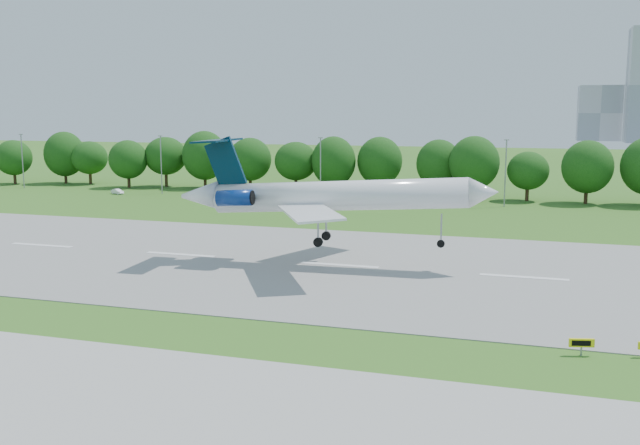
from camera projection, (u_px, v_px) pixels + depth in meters
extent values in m
plane|color=#315C18|center=(254.00, 330.00, 56.59)|extent=(600.00, 600.00, 0.00)
cube|color=gray|center=(339.00, 265.00, 80.15)|extent=(400.00, 45.00, 0.08)
cube|color=#ADADA8|center=(129.00, 423.00, 39.60)|extent=(400.00, 23.00, 0.08)
cylinder|color=#382314|center=(18.00, 175.00, 172.52)|extent=(0.70, 0.70, 3.60)
sphere|color=#103B0E|center=(17.00, 157.00, 171.84)|extent=(8.40, 8.40, 8.40)
cylinder|color=#382314|center=(165.00, 180.00, 160.74)|extent=(0.70, 0.70, 3.60)
sphere|color=#103B0E|center=(164.00, 161.00, 160.06)|extent=(8.40, 8.40, 8.40)
cylinder|color=#382314|center=(335.00, 186.00, 148.95)|extent=(0.70, 0.70, 3.60)
sphere|color=#103B0E|center=(335.00, 165.00, 148.27)|extent=(8.40, 8.40, 8.40)
cylinder|color=#382314|center=(534.00, 192.00, 137.17)|extent=(0.70, 0.70, 3.60)
sphere|color=#103B0E|center=(535.00, 169.00, 136.49)|extent=(8.40, 8.40, 8.40)
cylinder|color=gray|center=(23.00, 162.00, 159.49)|extent=(0.24, 0.24, 12.00)
cube|color=gray|center=(21.00, 134.00, 158.55)|extent=(0.90, 0.25, 0.18)
cylinder|color=gray|center=(161.00, 165.00, 149.18)|extent=(0.24, 0.24, 12.00)
cube|color=gray|center=(160.00, 136.00, 148.24)|extent=(0.90, 0.25, 0.18)
cylinder|color=gray|center=(321.00, 169.00, 138.87)|extent=(0.24, 0.24, 12.00)
cube|color=gray|center=(321.00, 138.00, 137.93)|extent=(0.90, 0.25, 0.18)
cylinder|color=gray|center=(505.00, 174.00, 128.56)|extent=(0.24, 0.24, 12.00)
cube|color=gray|center=(507.00, 140.00, 127.62)|extent=(0.90, 0.25, 0.18)
cube|color=#B2B2B7|center=(599.00, 113.00, 420.70)|extent=(24.00, 24.00, 32.00)
cylinder|color=white|center=(339.00, 196.00, 78.96)|extent=(28.60, 5.50, 4.69)
cone|color=white|center=(484.00, 192.00, 75.39)|extent=(3.42, 3.54, 3.45)
cone|color=white|center=(200.00, 196.00, 82.65)|extent=(4.93, 3.66, 3.52)
cube|color=white|center=(310.00, 213.00, 73.14)|extent=(10.14, 13.00, 0.47)
cube|color=white|center=(336.00, 197.00, 85.86)|extent=(8.73, 13.14, 0.47)
cube|color=#052337|center=(226.00, 164.00, 81.37)|extent=(5.03, 0.86, 6.43)
cube|color=#052337|center=(217.00, 141.00, 81.16)|extent=(3.71, 9.17, 0.36)
cylinder|color=navy|center=(235.00, 198.00, 79.14)|extent=(4.17, 2.10, 1.99)
cylinder|color=navy|center=(249.00, 193.00, 83.87)|extent=(4.17, 2.10, 1.99)
cylinder|color=gray|center=(441.00, 229.00, 76.98)|extent=(0.19, 0.19, 3.30)
cylinder|color=black|center=(441.00, 244.00, 77.23)|extent=(0.87, 0.35, 0.85)
cylinder|color=gray|center=(318.00, 227.00, 77.89)|extent=(0.23, 0.23, 3.30)
cylinder|color=black|center=(318.00, 242.00, 78.15)|extent=(1.07, 0.50, 1.04)
cylinder|color=gray|center=(326.00, 222.00, 81.89)|extent=(0.23, 0.23, 3.30)
cylinder|color=black|center=(326.00, 236.00, 82.15)|extent=(1.07, 0.50, 1.04)
cube|color=gray|center=(581.00, 350.00, 50.63)|extent=(0.13, 0.13, 0.77)
cube|color=yellow|center=(582.00, 343.00, 50.55)|extent=(1.77, 0.61, 0.61)
cube|color=black|center=(582.00, 343.00, 50.43)|extent=(1.30, 0.34, 0.39)
imported|color=white|center=(117.00, 192.00, 149.12)|extent=(3.46, 2.38, 1.08)
imported|color=silver|center=(397.00, 200.00, 134.94)|extent=(3.91, 2.46, 1.24)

